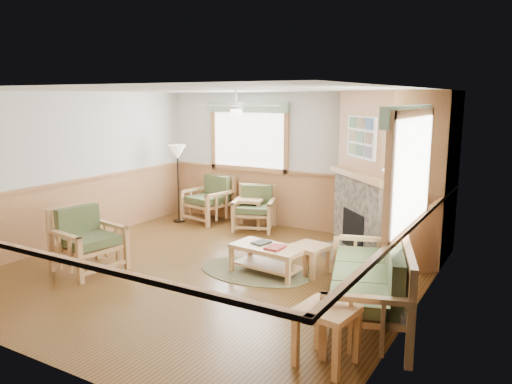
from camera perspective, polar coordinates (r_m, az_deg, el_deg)
The scene contains 24 objects.
floor at distance 7.69m, azimuth -5.29°, elevation -9.05°, with size 6.00×6.00×0.01m, color #573918.
ceiling at distance 7.23m, azimuth -5.66°, elevation 11.54°, with size 6.00×6.00×0.01m, color white.
wall_back at distance 9.90m, azimuth 4.76°, elevation 3.51°, with size 6.00×0.02×2.70m, color silver.
wall_front at distance 5.27m, azimuth -24.97°, elevation -3.95°, with size 6.00×0.02×2.70m, color silver.
wall_left at distance 9.40m, azimuth -20.48°, elevation 2.47°, with size 0.02×6.00×2.70m, color silver.
wall_right at distance 6.11m, azimuth 17.99°, elevation -1.53°, with size 0.02×6.00×2.70m, color silver.
wainscot at distance 7.52m, azimuth -5.36°, elevation -5.07°, with size 6.00×6.00×1.10m, color #AE7647, non-canonical shape.
fireplace at distance 8.30m, azimuth 14.71°, elevation 1.78°, with size 2.20×2.20×2.70m, color #AE7647, non-canonical shape.
window_back at distance 10.31m, azimuth -0.84°, elevation 10.41°, with size 1.90×0.16×1.50m, color white, non-canonical shape.
window_right at distance 5.80m, azimuth 17.84°, elevation 9.61°, with size 0.16×1.90×1.50m, color white, non-canonical shape.
ceiling_fan at distance 7.31m, azimuth -2.31°, elevation 11.26°, with size 1.24×1.24×0.36m, color white, non-canonical shape.
sofa at distance 6.09m, azimuth 12.53°, elevation -9.52°, with size 0.91×2.22×1.02m, color tan, non-canonical shape.
armchair_back_left at distance 10.61m, azimuth -5.50°, elevation -0.79°, with size 0.85×0.85×0.96m, color tan, non-canonical shape.
armchair_back_right at distance 9.91m, azimuth -0.19°, elevation -1.85°, with size 0.77×0.77×0.86m, color tan, non-canonical shape.
armchair_left at distance 7.96m, azimuth -18.59°, elevation -5.20°, with size 0.86×0.86×0.96m, color tan, non-canonical shape.
coffee_table at distance 7.47m, azimuth 1.36°, elevation -7.79°, with size 1.09×0.55×0.44m, color tan, non-canonical shape.
end_table_chairs at distance 10.08m, azimuth -0.70°, elevation -2.40°, with size 0.53×0.51×0.60m, color tan, non-canonical shape.
end_table_sofa at distance 5.13m, azimuth 8.08°, elevation -15.95°, with size 0.53×0.51×0.60m, color tan, non-canonical shape.
footstool at distance 7.55m, azimuth 6.11°, elevation -7.64°, with size 0.51×0.51×0.44m, color tan, non-canonical shape.
braided_rug at distance 7.66m, azimuth -0.06°, elevation -9.00°, with size 1.80×1.80×0.01m, color brown.
floor_lamp_left at distance 10.59m, azimuth -8.88°, elevation 0.98°, with size 0.37×0.37×1.64m, color black, non-canonical shape.
floor_lamp_right at distance 7.01m, azimuth 15.45°, elevation -4.21°, with size 0.38×0.38×1.66m, color black, non-canonical shape.
book_red at distance 7.28m, azimuth 2.21°, elevation -6.24°, with size 0.22×0.30×0.03m, color maroon.
book_dark at distance 7.53m, azimuth 0.62°, elevation -5.71°, with size 0.20×0.27×0.03m, color black.
Camera 1 is at (4.25, -5.85, 2.60)m, focal length 35.00 mm.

